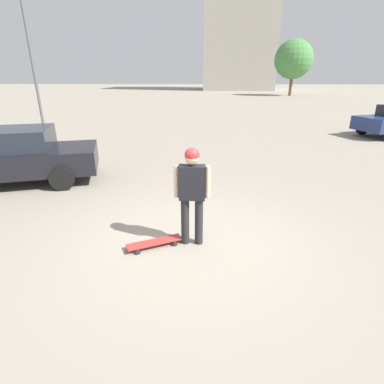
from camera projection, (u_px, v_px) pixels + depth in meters
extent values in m
plane|color=gray|center=(192.00, 243.00, 5.28)|extent=(220.00, 220.00, 0.00)
cylinder|color=#262628|center=(185.00, 221.00, 5.13)|extent=(0.14, 0.14, 0.84)
cylinder|color=#262628|center=(199.00, 221.00, 5.12)|extent=(0.14, 0.14, 0.84)
cube|color=black|center=(192.00, 183.00, 4.87)|extent=(0.43, 0.20, 0.57)
cylinder|color=beige|center=(176.00, 181.00, 4.88)|extent=(0.08, 0.08, 0.55)
cylinder|color=beige|center=(208.00, 182.00, 4.85)|extent=(0.08, 0.08, 0.55)
sphere|color=beige|center=(192.00, 157.00, 4.72)|extent=(0.23, 0.23, 0.23)
sphere|color=red|center=(192.00, 155.00, 4.70)|extent=(0.24, 0.24, 0.24)
cube|color=#A5332D|center=(155.00, 242.00, 5.13)|extent=(0.96, 0.64, 0.01)
cylinder|color=#262628|center=(138.00, 252.00, 4.91)|extent=(0.08, 0.06, 0.08)
cylinder|color=#262628|center=(134.00, 245.00, 5.13)|extent=(0.08, 0.06, 0.08)
cylinder|color=#262628|center=(175.00, 244.00, 5.16)|extent=(0.08, 0.06, 0.08)
cylinder|color=#262628|center=(170.00, 237.00, 5.38)|extent=(0.08, 0.06, 0.08)
cube|color=black|center=(10.00, 161.00, 7.98)|extent=(4.77, 3.03, 0.62)
cube|color=#1E232D|center=(10.00, 139.00, 7.80)|extent=(2.39, 2.12, 0.55)
cylinder|color=black|center=(62.00, 179.00, 7.62)|extent=(0.64, 0.38, 0.61)
cylinder|color=black|center=(70.00, 161.00, 9.21)|extent=(0.64, 0.38, 0.61)
cylinder|color=black|center=(363.00, 128.00, 14.93)|extent=(0.70, 0.42, 0.67)
cube|color=#9E998E|center=(239.00, 22.00, 60.38)|extent=(13.99, 14.39, 25.75)
cylinder|color=brown|center=(291.00, 85.00, 44.08)|extent=(0.43, 0.43, 3.09)
sphere|color=#478442|center=(294.00, 59.00, 42.84)|extent=(5.41, 5.41, 5.41)
cylinder|color=#59595E|center=(34.00, 70.00, 12.97)|extent=(0.12, 0.12, 5.96)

